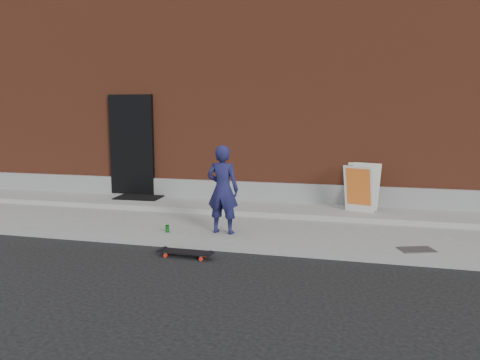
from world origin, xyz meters
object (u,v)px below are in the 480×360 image
(child, at_px, (223,189))
(soda_can, at_px, (167,229))
(pizza_sign, at_px, (362,187))
(skateboard, at_px, (185,252))

(child, xyz_separation_m, soda_can, (-0.91, -0.20, -0.67))
(pizza_sign, xyz_separation_m, soda_can, (-3.13, -2.08, -0.50))
(skateboard, height_order, pizza_sign, pizza_sign)
(skateboard, distance_m, soda_can, 0.99)
(child, distance_m, skateboard, 1.29)
(pizza_sign, bearing_deg, soda_can, -146.44)
(child, bearing_deg, skateboard, 75.64)
(skateboard, bearing_deg, pizza_sign, 48.41)
(child, xyz_separation_m, skateboard, (-0.30, -0.96, -0.81))
(pizza_sign, height_order, soda_can, pizza_sign)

